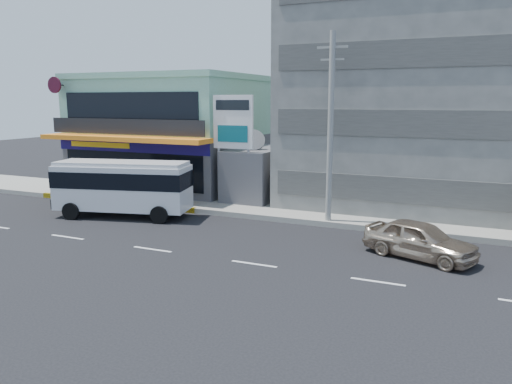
# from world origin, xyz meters

# --- Properties ---
(ground) EXTENTS (120.00, 120.00, 0.00)m
(ground) POSITION_xyz_m (0.00, 0.00, 0.00)
(ground) COLOR black
(ground) RESTS_ON ground
(sidewalk) EXTENTS (70.00, 5.00, 0.30)m
(sidewalk) POSITION_xyz_m (5.00, 9.50, 0.15)
(sidewalk) COLOR gray
(sidewalk) RESTS_ON ground
(shop_building) EXTENTS (12.40, 11.70, 8.00)m
(shop_building) POSITION_xyz_m (-8.00, 13.95, 4.00)
(shop_building) COLOR #4E4E53
(shop_building) RESTS_ON ground
(concrete_building) EXTENTS (16.00, 12.00, 14.00)m
(concrete_building) POSITION_xyz_m (10.00, 15.00, 7.00)
(concrete_building) COLOR gray
(concrete_building) RESTS_ON ground
(gap_structure) EXTENTS (3.00, 6.00, 3.50)m
(gap_structure) POSITION_xyz_m (0.00, 12.00, 1.75)
(gap_structure) COLOR #4E4E53
(gap_structure) RESTS_ON ground
(satellite_dish) EXTENTS (1.50, 1.50, 0.15)m
(satellite_dish) POSITION_xyz_m (0.00, 11.00, 3.58)
(satellite_dish) COLOR slate
(satellite_dish) RESTS_ON gap_structure
(billboard) EXTENTS (2.60, 0.18, 6.90)m
(billboard) POSITION_xyz_m (-0.50, 9.20, 4.93)
(billboard) COLOR gray
(billboard) RESTS_ON ground
(utility_pole_near) EXTENTS (1.60, 0.30, 10.00)m
(utility_pole_near) POSITION_xyz_m (6.00, 7.40, 5.15)
(utility_pole_near) COLOR #999993
(utility_pole_near) RESTS_ON ground
(minibus) EXTENTS (7.97, 4.18, 3.19)m
(minibus) POSITION_xyz_m (-5.26, 4.64, 1.90)
(minibus) COLOR silver
(minibus) RESTS_ON ground
(sedan) EXTENTS (5.11, 3.47, 1.61)m
(sedan) POSITION_xyz_m (11.06, 3.56, 0.81)
(sedan) COLOR #C6B097
(sedan) RESTS_ON ground
(motorcycle_rider) EXTENTS (1.59, 0.58, 2.03)m
(motorcycle_rider) POSITION_xyz_m (-9.01, 4.99, 0.67)
(motorcycle_rider) COLOR #590C13
(motorcycle_rider) RESTS_ON ground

